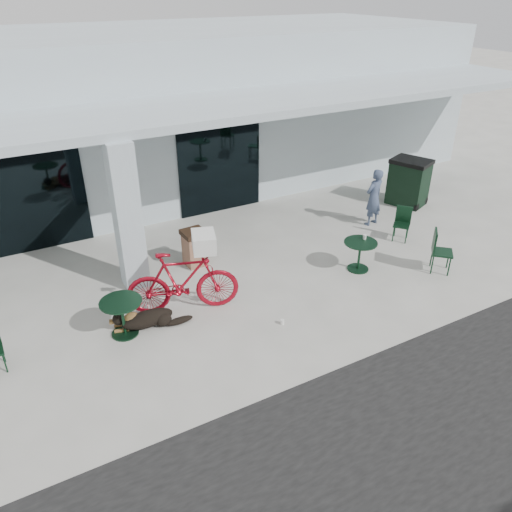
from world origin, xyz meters
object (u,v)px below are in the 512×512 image
wheeled_bin (409,182)px  bicycle (183,282)px  person (374,197)px  dog (148,318)px  cafe_table_far (359,256)px  cafe_table_near (123,318)px  cafe_chair_far_b (402,224)px  cafe_chair_far_a (442,252)px  trash_receptacle (195,248)px

wheeled_bin → bicycle: bearing=172.2°
person → wheeled_bin: size_ratio=1.15×
dog → cafe_table_far: cafe_table_far is taller
cafe_table_near → cafe_chair_far_b: 7.15m
cafe_table_far → cafe_chair_far_a: size_ratio=0.76×
cafe_chair_far_b → cafe_table_far: bearing=-110.5°
cafe_chair_far_a → dog: bearing=123.2°
cafe_table_far → person: person is taller
cafe_table_near → trash_receptacle: 2.78m
cafe_chair_far_b → wheeled_bin: size_ratio=0.64×
cafe_table_far → person: (1.84, 1.73, 0.42)m
cafe_chair_far_a → trash_receptacle: cafe_chair_far_a is taller
cafe_chair_far_a → cafe_chair_far_b: cafe_chair_far_a is taller
cafe_table_near → cafe_table_far: bearing=-2.4°
cafe_table_near → cafe_table_far: cafe_table_near is taller
cafe_table_near → person: (7.11, 1.51, 0.40)m
cafe_chair_far_a → trash_receptacle: size_ratio=1.15×
cafe_chair_far_a → wheeled_bin: size_ratio=0.74×
wheeled_bin → cafe_chair_far_a: bearing=-144.7°
cafe_chair_far_b → dog: bearing=-126.3°
dog → person: person is taller
cafe_table_far → trash_receptacle: bearing=147.6°
dog → cafe_table_near: cafe_table_near is taller
cafe_chair_far_b → wheeled_bin: 2.47m
bicycle → trash_receptacle: (0.89, 1.58, -0.23)m
cafe_chair_far_b → person: 1.13m
trash_receptacle → wheeled_bin: (6.78, 0.35, 0.24)m
bicycle → person: (5.86, 1.32, 0.11)m
person → wheeled_bin: (1.82, 0.60, -0.10)m
cafe_table_near → dog: bearing=1.7°
cafe_table_far → person: size_ratio=0.49×
dog → wheeled_bin: (8.48, 2.10, 0.47)m
trash_receptacle → cafe_table_far: bearing=-32.4°
cafe_chair_far_b → wheeled_bin: bearing=93.2°
dog → person: (6.67, 1.50, 0.57)m
cafe_chair_far_a → trash_receptacle: (-4.68, 2.92, -0.06)m
trash_receptacle → wheeled_bin: size_ratio=0.64×
person → cafe_chair_far_b: bearing=80.8°
cafe_chair_far_a → person: size_ratio=0.64×
bicycle → wheeled_bin: bearing=-57.5°
trash_receptacle → cafe_table_near: bearing=-140.5°
dog → cafe_table_far: (4.83, -0.23, 0.16)m
dog → cafe_table_far: size_ratio=1.53×
cafe_table_far → trash_receptacle: (-3.13, 1.98, 0.08)m
dog → trash_receptacle: 2.45m
dog → cafe_table_near: 0.48m
person → cafe_chair_far_a: bearing=73.6°
trash_receptacle → person: bearing=-2.9°
cafe_table_near → wheeled_bin: (8.93, 2.11, 0.30)m
bicycle → trash_receptacle: bearing=-11.0°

